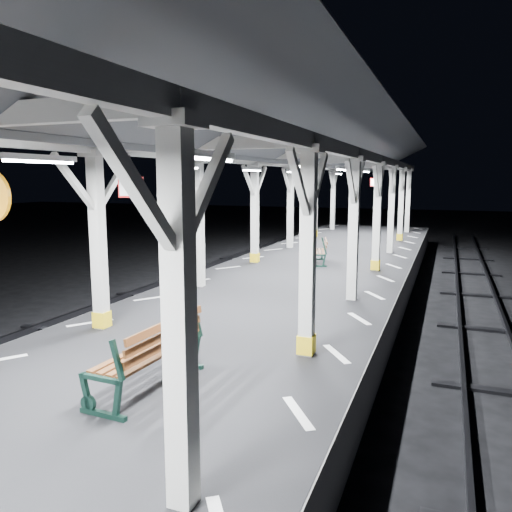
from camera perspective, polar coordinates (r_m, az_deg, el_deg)
The scene contains 6 objects.
ground at distance 7.79m, azimuth -14.11°, elevation -20.74°, with size 120.00×120.00×0.00m, color black.
platform at distance 7.56m, azimuth -14.26°, elevation -17.43°, with size 6.00×50.00×1.00m, color black.
hazard_stripes_right at distance 6.35m, azimuth 4.82°, elevation -17.42°, with size 1.00×48.00×0.01m, color silver.
canopy at distance 6.83m, azimuth -15.65°, elevation 14.80°, with size 5.40×49.00×4.65m.
bench_mid at distance 6.88m, azimuth -11.64°, elevation -10.70°, with size 0.78×1.88×1.00m.
bench_far at distance 16.83m, azimuth 7.39°, elevation 0.62°, with size 0.92×1.58×0.81m.
Camera 1 is at (4.02, -5.48, 3.81)m, focal length 35.00 mm.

